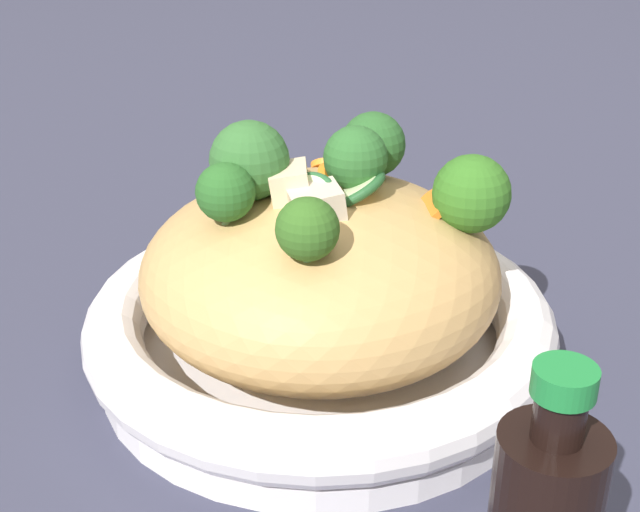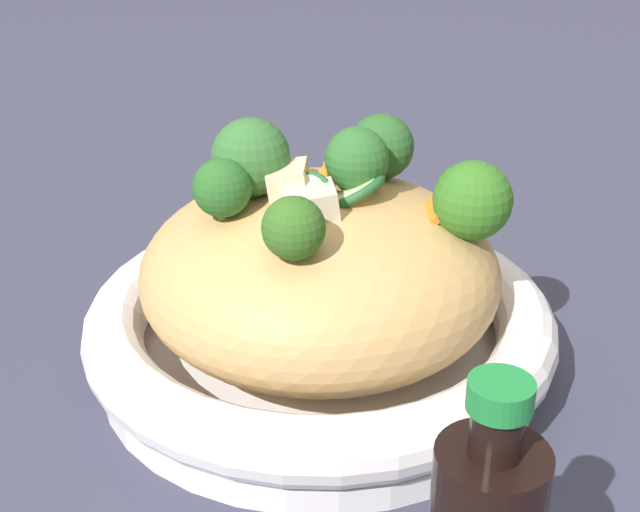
% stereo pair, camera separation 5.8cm
% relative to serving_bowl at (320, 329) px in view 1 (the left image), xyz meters
% --- Properties ---
extents(ground_plane, '(3.00, 3.00, 0.00)m').
position_rel_serving_bowl_xyz_m(ground_plane, '(0.00, 0.00, -0.03)').
color(ground_plane, '#37384C').
extents(serving_bowl, '(0.31, 0.31, 0.06)m').
position_rel_serving_bowl_xyz_m(serving_bowl, '(0.00, 0.00, 0.00)').
color(serving_bowl, white).
rests_on(serving_bowl, ground_plane).
extents(noodle_heap, '(0.23, 0.23, 0.11)m').
position_rel_serving_bowl_xyz_m(noodle_heap, '(0.00, 0.00, 0.04)').
color(noodle_heap, tan).
rests_on(noodle_heap, serving_bowl).
extents(broccoli_florets, '(0.18, 0.18, 0.08)m').
position_rel_serving_bowl_xyz_m(broccoli_florets, '(0.01, 0.01, 0.11)').
color(broccoli_florets, '#8DB069').
rests_on(broccoli_florets, serving_bowl).
extents(carrot_coins, '(0.15, 0.12, 0.03)m').
position_rel_serving_bowl_xyz_m(carrot_coins, '(-0.00, 0.04, 0.09)').
color(carrot_coins, orange).
rests_on(carrot_coins, serving_bowl).
extents(zucchini_slices, '(0.15, 0.13, 0.06)m').
position_rel_serving_bowl_xyz_m(zucchini_slices, '(-0.02, 0.01, 0.09)').
color(zucchini_slices, beige).
rests_on(zucchini_slices, serving_bowl).
extents(chicken_chunks, '(0.06, 0.05, 0.03)m').
position_rel_serving_bowl_xyz_m(chicken_chunks, '(-0.00, -0.02, 0.10)').
color(chicken_chunks, beige).
rests_on(chicken_chunks, serving_bowl).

